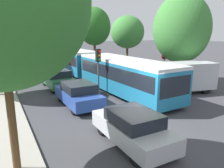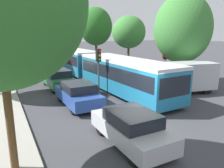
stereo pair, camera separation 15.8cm
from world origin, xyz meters
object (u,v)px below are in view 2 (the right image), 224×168
at_px(traffic_light, 99,62).
at_px(queued_car_silver, 131,127).
at_px(tree_right_far, 96,27).
at_px(direction_sign_post, 175,54).
at_px(tree_right_near, 182,30).
at_px(tree_right_mid, 129,33).
at_px(no_entry_sign, 165,62).
at_px(white_van, 185,77).
at_px(articulated_bus, 101,67).
at_px(city_bus_rear, 32,55).
at_px(queued_car_blue, 78,94).
at_px(queued_car_green, 58,78).

bearing_deg(traffic_light, queued_car_silver, -22.99).
bearing_deg(queued_car_silver, tree_right_far, -21.13).
height_order(traffic_light, tree_right_far, tree_right_far).
bearing_deg(direction_sign_post, queued_car_silver, 52.77).
bearing_deg(tree_right_far, traffic_light, -113.23).
bearing_deg(tree_right_near, tree_right_mid, 87.25).
height_order(queued_car_silver, no_entry_sign, no_entry_sign).
bearing_deg(tree_right_near, white_van, -128.25).
height_order(articulated_bus, city_bus_rear, articulated_bus).
bearing_deg(queued_car_blue, tree_right_mid, -43.96).
bearing_deg(tree_right_mid, direction_sign_post, -91.93).
height_order(queued_car_green, direction_sign_post, direction_sign_post).
bearing_deg(tree_right_far, no_entry_sign, -93.00).
height_order(articulated_bus, tree_right_far, tree_right_far).
xyz_separation_m(queued_car_green, white_van, (8.16, -6.05, 0.46)).
relative_size(city_bus_rear, tree_right_far, 1.37).
height_order(city_bus_rear, no_entry_sign, no_entry_sign).
bearing_deg(no_entry_sign, queued_car_blue, -74.45).
bearing_deg(tree_right_mid, articulated_bus, -136.76).
xyz_separation_m(traffic_light, direction_sign_post, (8.38, 1.19, 0.07)).
xyz_separation_m(queued_car_blue, tree_right_near, (10.32, 1.82, 3.94)).
height_order(queued_car_green, tree_right_near, tree_right_near).
distance_m(direction_sign_post, tree_right_mid, 8.86).
xyz_separation_m(queued_car_green, no_entry_sign, (9.15, -2.66, 1.10)).
bearing_deg(white_van, traffic_light, -8.50).
distance_m(queued_car_blue, no_entry_sign, 9.62).
xyz_separation_m(white_van, tree_right_mid, (2.55, 12.13, 3.23)).
xyz_separation_m(no_entry_sign, tree_right_far, (0.92, 17.62, 3.44)).
relative_size(traffic_light, direction_sign_post, 0.94).
distance_m(white_van, traffic_light, 6.66).
xyz_separation_m(direction_sign_post, tree_right_far, (-0.34, 17.54, 2.74)).
xyz_separation_m(queued_car_silver, tree_right_far, (9.84, 25.89, 4.58)).
xyz_separation_m(city_bus_rear, direction_sign_post, (10.32, -17.85, 1.14)).
distance_m(city_bus_rear, tree_right_mid, 14.36).
height_order(tree_right_near, tree_right_mid, tree_right_near).
distance_m(traffic_light, tree_right_mid, 13.27).
distance_m(queued_car_green, white_van, 10.17).
relative_size(queued_car_silver, tree_right_far, 0.49).
bearing_deg(city_bus_rear, direction_sign_post, -150.89).
height_order(no_entry_sign, direction_sign_post, direction_sign_post).
distance_m(direction_sign_post, tree_right_far, 17.75).
distance_m(traffic_light, direction_sign_post, 8.47).
bearing_deg(tree_right_far, queued_car_green, -123.96).
distance_m(city_bus_rear, white_van, 22.80).
bearing_deg(traffic_light, queued_car_green, -160.47).
height_order(city_bus_rear, traffic_light, traffic_light).
height_order(city_bus_rear, tree_right_far, tree_right_far).
bearing_deg(traffic_light, city_bus_rear, 176.91).
relative_size(queued_car_blue, no_entry_sign, 1.53).
bearing_deg(no_entry_sign, direction_sign_post, 93.76).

